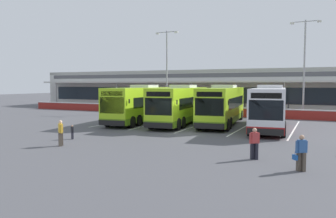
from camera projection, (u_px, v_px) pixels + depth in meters
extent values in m
plane|color=#4C4C51|center=(177.00, 132.00, 26.30)|extent=(200.00, 200.00, 0.00)
cube|color=silver|center=(247.00, 91.00, 50.51)|extent=(70.00, 10.00, 5.50)
cube|color=#19232D|center=(239.00, 95.00, 46.01)|extent=(66.00, 0.08, 2.20)
cube|color=#4C4C51|center=(239.00, 75.00, 45.79)|extent=(68.00, 0.08, 0.60)
cube|color=beige|center=(237.00, 82.00, 44.53)|extent=(67.00, 3.00, 0.24)
cube|color=gray|center=(247.00, 72.00, 50.29)|extent=(70.00, 10.00, 0.50)
cylinder|color=#999999|center=(56.00, 94.00, 56.63)|extent=(0.20, 0.20, 4.20)
cylinder|color=#999999|center=(117.00, 95.00, 51.42)|extent=(0.20, 0.20, 4.20)
cylinder|color=#999999|center=(191.00, 97.00, 46.21)|extent=(0.20, 0.20, 4.20)
cylinder|color=#999999|center=(284.00, 98.00, 40.99)|extent=(0.20, 0.20, 4.20)
cube|color=maroon|center=(225.00, 112.00, 39.38)|extent=(60.00, 0.36, 1.00)
cube|color=#B2B2B2|center=(225.00, 108.00, 39.34)|extent=(60.00, 0.40, 0.10)
cube|color=#9ED11E|center=(141.00, 103.00, 33.60)|extent=(3.70, 12.19, 3.19)
cube|color=#598419|center=(141.00, 116.00, 33.70)|extent=(3.72, 12.21, 0.56)
cube|color=black|center=(142.00, 101.00, 33.96)|extent=(3.50, 9.80, 0.96)
cube|color=black|center=(112.00, 105.00, 28.00)|extent=(2.31, 0.32, 1.40)
cube|color=black|center=(112.00, 94.00, 27.91)|extent=(2.05, 0.28, 0.40)
cube|color=silver|center=(145.00, 86.00, 34.42)|extent=(2.31, 2.98, 0.28)
cube|color=black|center=(112.00, 123.00, 28.01)|extent=(2.45, 0.40, 0.44)
cube|color=black|center=(129.00, 101.00, 27.82)|extent=(0.09, 0.13, 0.36)
cube|color=black|center=(99.00, 101.00, 28.78)|extent=(0.09, 0.13, 0.36)
cylinder|color=black|center=(167.00, 113.00, 37.64)|extent=(0.42, 1.07, 1.04)
cylinder|color=black|center=(148.00, 113.00, 38.43)|extent=(0.42, 1.07, 1.04)
cylinder|color=black|center=(138.00, 120.00, 30.30)|extent=(0.42, 1.07, 1.04)
cylinder|color=black|center=(115.00, 119.00, 31.09)|extent=(0.42, 1.07, 1.04)
cylinder|color=black|center=(132.00, 122.00, 28.99)|extent=(0.42, 1.07, 1.04)
cylinder|color=black|center=(108.00, 121.00, 29.78)|extent=(0.42, 1.07, 1.04)
cube|color=#9ED11E|center=(180.00, 104.00, 31.95)|extent=(3.70, 12.19, 3.19)
cube|color=#598419|center=(180.00, 118.00, 32.05)|extent=(3.72, 12.21, 0.56)
cube|color=black|center=(182.00, 101.00, 32.31)|extent=(3.50, 9.80, 0.96)
cube|color=black|center=(158.00, 107.00, 26.34)|extent=(2.31, 0.32, 1.40)
cube|color=black|center=(158.00, 94.00, 26.26)|extent=(2.05, 0.28, 0.40)
cube|color=silver|center=(183.00, 86.00, 32.76)|extent=(2.31, 2.98, 0.28)
cube|color=black|center=(158.00, 125.00, 26.35)|extent=(2.45, 0.40, 0.44)
cube|color=black|center=(177.00, 102.00, 26.17)|extent=(0.09, 0.13, 0.36)
cube|color=black|center=(143.00, 102.00, 27.13)|extent=(0.09, 0.13, 0.36)
cylinder|color=black|center=(203.00, 115.00, 35.99)|extent=(0.42, 1.07, 1.04)
cylinder|color=black|center=(182.00, 114.00, 36.78)|extent=(0.42, 1.07, 1.04)
cylinder|color=black|center=(183.00, 122.00, 28.65)|extent=(0.42, 1.07, 1.04)
cylinder|color=black|center=(157.00, 121.00, 29.44)|extent=(0.42, 1.07, 1.04)
cylinder|color=black|center=(178.00, 124.00, 27.33)|extent=(0.42, 1.07, 1.04)
cylinder|color=black|center=(151.00, 123.00, 28.12)|extent=(0.42, 1.07, 1.04)
cube|color=#9ED11E|center=(223.00, 104.00, 31.50)|extent=(3.70, 12.19, 3.19)
cube|color=#598419|center=(222.00, 118.00, 31.60)|extent=(3.72, 12.21, 0.56)
cube|color=black|center=(223.00, 102.00, 31.86)|extent=(3.50, 9.80, 0.96)
cube|color=black|center=(209.00, 107.00, 25.89)|extent=(2.31, 0.32, 1.40)
cube|color=black|center=(209.00, 94.00, 25.81)|extent=(2.05, 0.28, 0.40)
cube|color=silver|center=(225.00, 86.00, 32.31)|extent=(2.31, 2.98, 0.28)
cube|color=black|center=(209.00, 126.00, 25.90)|extent=(2.45, 0.40, 0.44)
cube|color=black|center=(229.00, 103.00, 25.71)|extent=(0.09, 0.13, 0.36)
cube|color=black|center=(193.00, 102.00, 26.67)|extent=(0.09, 0.13, 0.36)
cylinder|color=black|center=(241.00, 115.00, 35.53)|extent=(0.42, 1.07, 1.04)
cylinder|color=black|center=(219.00, 114.00, 36.32)|extent=(0.42, 1.07, 1.04)
cylinder|color=black|center=(230.00, 123.00, 28.20)|extent=(0.42, 1.07, 1.04)
cylinder|color=black|center=(202.00, 122.00, 28.99)|extent=(0.42, 1.07, 1.04)
cylinder|color=black|center=(227.00, 125.00, 26.88)|extent=(0.42, 1.07, 1.04)
cylinder|color=black|center=(199.00, 124.00, 27.67)|extent=(0.42, 1.07, 1.04)
cube|color=silver|center=(269.00, 107.00, 28.32)|extent=(3.70, 12.19, 3.19)
cube|color=#AD1E1E|center=(269.00, 122.00, 28.42)|extent=(3.72, 12.21, 0.56)
cube|color=black|center=(270.00, 104.00, 28.68)|extent=(3.50, 9.80, 0.96)
cube|color=black|center=(266.00, 110.00, 22.72)|extent=(2.31, 0.32, 1.40)
cube|color=black|center=(266.00, 96.00, 22.63)|extent=(2.05, 0.28, 0.40)
cube|color=silver|center=(270.00, 86.00, 29.14)|extent=(2.31, 2.98, 0.28)
cube|color=black|center=(265.00, 132.00, 22.73)|extent=(2.45, 0.40, 0.44)
cube|color=black|center=(288.00, 105.00, 22.54)|extent=(0.09, 0.13, 0.36)
cube|color=black|center=(245.00, 104.00, 23.50)|extent=(0.09, 0.13, 0.36)
cylinder|color=black|center=(284.00, 118.00, 32.36)|extent=(0.42, 1.07, 1.04)
cylinder|color=black|center=(259.00, 117.00, 33.15)|extent=(0.42, 1.07, 1.04)
cylinder|color=black|center=(284.00, 128.00, 25.02)|extent=(0.42, 1.07, 1.04)
cylinder|color=black|center=(251.00, 127.00, 25.81)|extent=(0.42, 1.07, 1.04)
cylinder|color=black|center=(284.00, 130.00, 23.71)|extent=(0.42, 1.07, 1.04)
cylinder|color=black|center=(250.00, 129.00, 24.50)|extent=(0.42, 1.07, 1.04)
cube|color=silver|center=(127.00, 120.00, 35.26)|extent=(0.14, 13.00, 0.01)
cube|color=silver|center=(162.00, 122.00, 33.50)|extent=(0.14, 13.00, 0.01)
cube|color=silver|center=(201.00, 124.00, 31.73)|extent=(0.14, 13.00, 0.01)
cube|color=silver|center=(245.00, 126.00, 29.96)|extent=(0.14, 13.00, 0.01)
cube|color=silver|center=(294.00, 129.00, 28.20)|extent=(0.14, 13.00, 0.01)
cube|color=#4C4238|center=(299.00, 162.00, 14.54)|extent=(0.22, 0.23, 0.84)
cube|color=#4C4238|center=(303.00, 162.00, 14.46)|extent=(0.22, 0.23, 0.84)
cube|color=#2D5693|center=(301.00, 146.00, 14.45)|extent=(0.40, 0.38, 0.56)
cube|color=#2D5693|center=(297.00, 147.00, 14.41)|extent=(0.13, 0.13, 0.54)
cube|color=#2D5693|center=(306.00, 147.00, 14.49)|extent=(0.13, 0.13, 0.54)
sphere|color=tan|center=(302.00, 137.00, 14.42)|extent=(0.22, 0.22, 0.22)
cube|color=#194C9E|center=(295.00, 157.00, 14.45)|extent=(0.26, 0.30, 0.22)
cylinder|color=#194C9E|center=(295.00, 153.00, 14.43)|extent=(0.02, 0.02, 0.16)
cube|color=#4C4238|center=(61.00, 139.00, 20.55)|extent=(0.22, 0.23, 0.84)
cube|color=#4C4238|center=(60.00, 140.00, 20.35)|extent=(0.22, 0.23, 0.84)
cube|color=gold|center=(61.00, 128.00, 20.39)|extent=(0.40, 0.37, 0.56)
cube|color=gold|center=(60.00, 128.00, 20.58)|extent=(0.13, 0.13, 0.54)
cube|color=gold|center=(61.00, 129.00, 20.21)|extent=(0.13, 0.13, 0.54)
sphere|color=#DBB293|center=(60.00, 122.00, 20.37)|extent=(0.22, 0.22, 0.22)
cube|color=black|center=(73.00, 135.00, 23.05)|extent=(0.13, 0.14, 0.52)
cube|color=black|center=(72.00, 136.00, 22.93)|extent=(0.13, 0.14, 0.52)
cube|color=black|center=(72.00, 129.00, 22.96)|extent=(0.25, 0.22, 0.35)
cube|color=black|center=(71.00, 129.00, 23.06)|extent=(0.08, 0.08, 0.33)
cube|color=black|center=(73.00, 130.00, 22.85)|extent=(0.08, 0.08, 0.33)
sphere|color=tan|center=(72.00, 126.00, 22.94)|extent=(0.14, 0.14, 0.14)
cube|color=black|center=(252.00, 151.00, 16.83)|extent=(0.22, 0.23, 0.84)
cube|color=black|center=(256.00, 151.00, 16.75)|extent=(0.22, 0.23, 0.84)
cube|color=#B23838|center=(254.00, 138.00, 16.74)|extent=(0.40, 0.38, 0.56)
cube|color=#B23838|center=(251.00, 138.00, 16.69)|extent=(0.13, 0.13, 0.54)
cube|color=#B23838|center=(258.00, 138.00, 16.79)|extent=(0.13, 0.13, 0.54)
sphere|color=tan|center=(255.00, 130.00, 16.71)|extent=(0.22, 0.22, 0.22)
cylinder|color=#9E9EA3|center=(167.00, 72.00, 44.59)|extent=(0.20, 0.20, 11.00)
cylinder|color=#9E9EA3|center=(167.00, 32.00, 44.19)|extent=(2.80, 0.10, 0.10)
cube|color=silver|center=(158.00, 33.00, 44.79)|extent=(0.44, 0.28, 0.20)
cube|color=silver|center=(176.00, 32.00, 43.61)|extent=(0.44, 0.28, 0.20)
cylinder|color=#9E9EA3|center=(304.00, 70.00, 37.12)|extent=(0.20, 0.20, 11.00)
cylinder|color=#9E9EA3|center=(306.00, 21.00, 36.72)|extent=(2.80, 0.10, 0.10)
cube|color=silver|center=(292.00, 23.00, 37.32)|extent=(0.44, 0.28, 0.20)
cube|color=silver|center=(319.00, 21.00, 36.14)|extent=(0.44, 0.28, 0.20)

